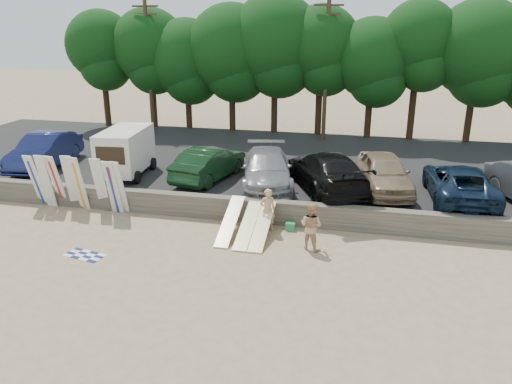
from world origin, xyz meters
TOP-DOWN VIEW (x-y plane):
  - ground at (0.00, 0.00)m, footprint 120.00×120.00m
  - seawall at (0.00, 3.00)m, footprint 44.00×0.50m
  - parking_lot at (0.00, 10.50)m, footprint 44.00×14.50m
  - treeline at (0.27, 17.52)m, footprint 33.53×6.24m
  - utility_poles at (2.00, 16.00)m, footprint 25.80×0.26m
  - box_trailer at (-6.93, 5.85)m, footprint 2.41×3.87m
  - car_0 at (-11.89, 6.32)m, footprint 2.46×5.57m
  - car_1 at (-2.65, 6.17)m, footprint 2.70×5.15m
  - car_2 at (0.31, 5.88)m, footprint 3.47×5.97m
  - car_3 at (3.10, 5.92)m, footprint 4.82×6.58m
  - car_4 at (5.70, 6.26)m, footprint 2.98×5.36m
  - car_5 at (8.92, 5.83)m, footprint 2.79×5.68m
  - surfboard_upright_0 at (-9.74, 2.50)m, footprint 0.60×0.79m
  - surfboard_upright_1 at (-9.20, 2.44)m, footprint 0.52×0.59m
  - surfboard_upright_2 at (-8.75, 2.60)m, footprint 0.60×0.78m
  - surfboard_upright_3 at (-8.03, 2.61)m, footprint 0.52×0.53m
  - surfboard_upright_4 at (-7.58, 2.52)m, footprint 0.56×0.64m
  - surfboard_upright_5 at (-6.59, 2.61)m, footprint 0.55×0.70m
  - surfboard_upright_6 at (-5.85, 2.37)m, footprint 0.54×0.71m
  - surfboard_upright_7 at (-5.84, 2.39)m, footprint 0.60×0.77m
  - surfboard_upright_8 at (-5.60, 2.43)m, footprint 0.52×0.76m
  - surfboard_low_0 at (-0.28, 1.46)m, footprint 0.56×2.82m
  - surfboard_low_1 at (0.48, 1.37)m, footprint 0.56×2.87m
  - surfboard_low_2 at (1.07, 1.36)m, footprint 0.56×2.85m
  - beachgoer_a at (1.10, 2.17)m, footprint 0.79×0.69m
  - beachgoer_b at (3.04, 0.84)m, footprint 1.10×1.01m
  - cooler at (2.02, 2.40)m, footprint 0.38×0.30m
  - gear_bag at (0.94, 2.30)m, footprint 0.34×0.30m
  - beach_towel at (-5.00, -1.58)m, footprint 1.78×1.78m

SIDE VIEW (x-z plane):
  - ground at x=0.00m, z-range 0.00..0.00m
  - beach_towel at x=-5.00m, z-range 0.01..0.01m
  - gear_bag at x=0.94m, z-range 0.00..0.22m
  - cooler at x=2.02m, z-range 0.00..0.32m
  - parking_lot at x=0.00m, z-range 0.00..0.70m
  - seawall at x=0.00m, z-range 0.00..1.00m
  - surfboard_low_1 at x=0.48m, z-range 0.00..1.01m
  - surfboard_low_2 at x=1.07m, z-range 0.00..1.06m
  - surfboard_low_0 at x=-0.28m, z-range 0.00..1.16m
  - beachgoer_a at x=1.10m, z-range 0.00..1.81m
  - beachgoer_b at x=3.04m, z-range 0.00..1.84m
  - surfboard_upright_8 at x=-5.60m, z-range 0.00..2.52m
  - surfboard_upright_0 at x=-9.74m, z-range 0.00..2.53m
  - surfboard_upright_2 at x=-8.75m, z-range 0.00..2.53m
  - surfboard_upright_7 at x=-5.84m, z-range 0.00..2.53m
  - surfboard_upright_6 at x=-5.85m, z-range 0.00..2.54m
  - surfboard_upright_5 at x=-6.59m, z-range 0.00..2.54m
  - surfboard_upright_4 at x=-7.58m, z-range 0.00..2.56m
  - surfboard_upright_1 at x=-9.20m, z-range 0.00..2.56m
  - surfboard_upright_3 at x=-8.03m, z-range 0.00..2.57m
  - car_5 at x=8.92m, z-range 0.70..2.25m
  - car_1 at x=-2.65m, z-range 0.70..2.31m
  - car_2 at x=0.31m, z-range 0.70..2.33m
  - car_4 at x=5.70m, z-range 0.70..2.42m
  - car_3 at x=3.10m, z-range 0.70..2.47m
  - car_0 at x=-11.89m, z-range 0.70..2.48m
  - box_trailer at x=-6.93m, z-range 0.84..3.20m
  - utility_poles at x=2.00m, z-range 0.93..9.93m
  - treeline at x=0.27m, z-range 1.70..10.94m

